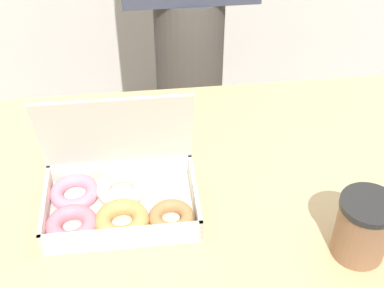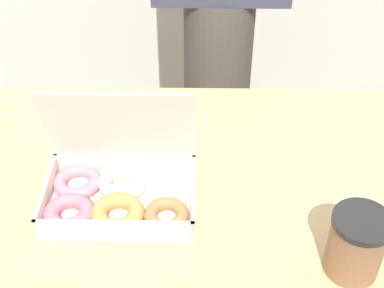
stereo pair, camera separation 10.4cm
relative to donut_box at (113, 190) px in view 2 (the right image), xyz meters
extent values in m
cube|color=tan|center=(0.18, 0.06, -0.39)|extent=(1.19, 0.75, 0.71)
cube|color=silver|center=(0.01, 0.00, -0.03)|extent=(0.31, 0.20, 0.01)
cube|color=silver|center=(-0.14, 0.00, -0.01)|extent=(0.01, 0.20, 0.05)
cube|color=silver|center=(0.16, 0.00, -0.01)|extent=(0.01, 0.20, 0.05)
cube|color=silver|center=(0.01, -0.10, -0.01)|extent=(0.31, 0.01, 0.05)
cube|color=silver|center=(0.01, 0.09, -0.01)|extent=(0.31, 0.01, 0.05)
cube|color=silver|center=(0.01, 0.07, 0.11)|extent=(0.31, 0.06, 0.19)
torus|color=pink|center=(-0.08, -0.05, -0.02)|extent=(0.11, 0.11, 0.03)
torus|color=pink|center=(-0.08, 0.04, -0.02)|extent=(0.13, 0.13, 0.03)
torus|color=tan|center=(0.01, -0.05, -0.02)|extent=(0.14, 0.14, 0.03)
torus|color=silver|center=(0.01, 0.04, -0.02)|extent=(0.15, 0.15, 0.03)
torus|color=#B27F4C|center=(0.11, -0.05, -0.02)|extent=(0.13, 0.13, 0.03)
cylinder|color=#8C6042|center=(0.46, -0.16, 0.02)|extent=(0.10, 0.10, 0.12)
cylinder|color=black|center=(0.46, -0.16, 0.09)|extent=(0.11, 0.11, 0.01)
cylinder|color=#4C4742|center=(0.24, 0.74, -0.33)|extent=(0.22, 0.22, 0.84)
camera|label=1|loc=(0.07, -0.78, 0.77)|focal=50.00mm
camera|label=2|loc=(0.17, -0.78, 0.77)|focal=50.00mm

